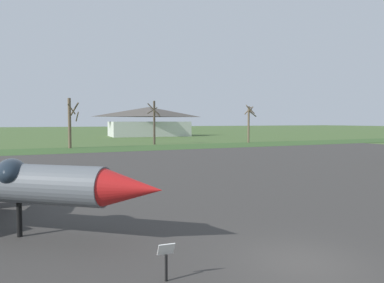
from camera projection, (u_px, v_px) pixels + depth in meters
ground_plane at (303, 264)px, 11.43m from camera, size 600.00×600.00×0.00m
asphalt_apron at (145, 183)px, 26.26m from camera, size 109.84×54.57×0.05m
grass_verge_strip at (80, 150)px, 56.40m from camera, size 169.84×12.00×0.06m
info_placard_front_right at (166, 258)px, 10.09m from camera, size 0.49×0.26×1.14m
bare_tree_left_of_center at (70, 122)px, 59.89m from camera, size 2.02×2.83×8.31m
bare_tree_center at (154, 120)px, 70.31m from camera, size 2.67×2.80×8.45m
bare_tree_right_of_center at (249, 121)px, 75.35m from camera, size 2.38×2.33×7.91m
visitor_building at (149, 122)px, 109.33m from camera, size 24.92×14.14×8.78m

